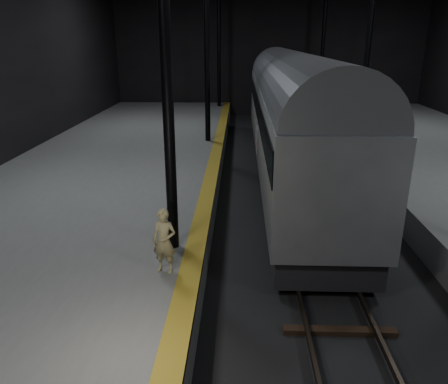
{
  "coord_description": "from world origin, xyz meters",
  "views": [
    {
      "loc": [
        -2.17,
        -13.84,
        5.94
      ],
      "look_at": [
        -2.59,
        -2.7,
        2.0
      ],
      "focal_mm": 35.0,
      "sensor_mm": 36.0,
      "label": 1
    }
  ],
  "objects": [
    {
      "name": "woman",
      "position": [
        -3.8,
        -5.26,
        1.74
      ],
      "size": [
        0.61,
        0.47,
        1.48
      ],
      "primitive_type": "imported",
      "rotation": [
        0.0,
        0.0,
        -0.24
      ],
      "color": "#958A5B",
      "rests_on": "platform_left"
    },
    {
      "name": "ground",
      "position": [
        0.0,
        0.0,
        0.0
      ],
      "size": [
        44.0,
        44.0,
        0.0
      ],
      "primitive_type": "plane",
      "color": "black",
      "rests_on": "ground"
    },
    {
      "name": "platform_left",
      "position": [
        -7.5,
        0.0,
        0.5
      ],
      "size": [
        9.0,
        43.8,
        1.0
      ],
      "primitive_type": "cube",
      "color": "#595956",
      "rests_on": "ground"
    },
    {
      "name": "track",
      "position": [
        0.0,
        0.0,
        0.07
      ],
      "size": [
        2.4,
        43.0,
        0.24
      ],
      "color": "#3F3328",
      "rests_on": "ground"
    },
    {
      "name": "train",
      "position": [
        -0.0,
        4.97,
        2.96
      ],
      "size": [
        2.97,
        19.86,
        5.31
      ],
      "color": "#929499",
      "rests_on": "ground"
    },
    {
      "name": "tactile_strip",
      "position": [
        -3.25,
        0.0,
        1.0
      ],
      "size": [
        0.5,
        43.8,
        0.01
      ],
      "primitive_type": "cube",
      "color": "olive",
      "rests_on": "platform_left"
    }
  ]
}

